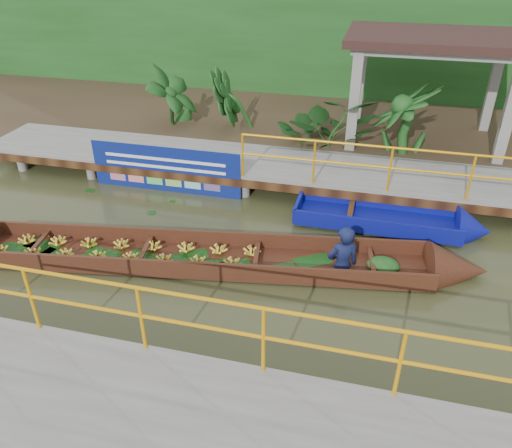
# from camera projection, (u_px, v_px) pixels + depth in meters

# --- Properties ---
(ground) EXTENTS (80.00, 80.00, 0.00)m
(ground) POSITION_uv_depth(u_px,v_px,m) (259.00, 266.00, 9.32)
(ground) COLOR #2D3118
(ground) RESTS_ON ground
(land_strip) EXTENTS (30.00, 8.00, 0.45)m
(land_strip) POSITION_uv_depth(u_px,v_px,m) (316.00, 123.00, 15.46)
(land_strip) COLOR #37291B
(land_strip) RESTS_ON ground
(far_dock) EXTENTS (16.00, 2.06, 1.66)m
(far_dock) POSITION_uv_depth(u_px,v_px,m) (294.00, 169.00, 11.93)
(far_dock) COLOR slate
(far_dock) RESTS_ON ground
(pavilion) EXTENTS (4.40, 3.00, 3.00)m
(pavilion) POSITION_uv_depth(u_px,v_px,m) (435.00, 49.00, 12.51)
(pavilion) COLOR slate
(pavilion) RESTS_ON ground
(foliage_backdrop) EXTENTS (30.00, 0.80, 4.00)m
(foliage_backdrop) POSITION_uv_depth(u_px,v_px,m) (330.00, 48.00, 16.63)
(foliage_backdrop) COLOR #173F14
(foliage_backdrop) RESTS_ON ground
(vendor_boat) EXTENTS (10.46, 2.61, 2.13)m
(vendor_boat) POSITION_uv_depth(u_px,v_px,m) (213.00, 254.00, 9.26)
(vendor_boat) COLOR #361A0E
(vendor_boat) RESTS_ON ground
(moored_blue_boat) EXTENTS (3.98, 1.12, 0.94)m
(moored_blue_boat) POSITION_uv_depth(u_px,v_px,m) (424.00, 225.00, 10.29)
(moored_blue_boat) COLOR navy
(moored_blue_boat) RESTS_ON ground
(blue_banner) EXTENTS (3.67, 0.04, 1.15)m
(blue_banner) POSITION_uv_depth(u_px,v_px,m) (165.00, 170.00, 11.70)
(blue_banner) COLOR navy
(blue_banner) RESTS_ON ground
(tropical_plants) EXTENTS (14.32, 1.32, 1.65)m
(tropical_plants) POSITION_uv_depth(u_px,v_px,m) (395.00, 119.00, 12.62)
(tropical_plants) COLOR #173F14
(tropical_plants) RESTS_ON ground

